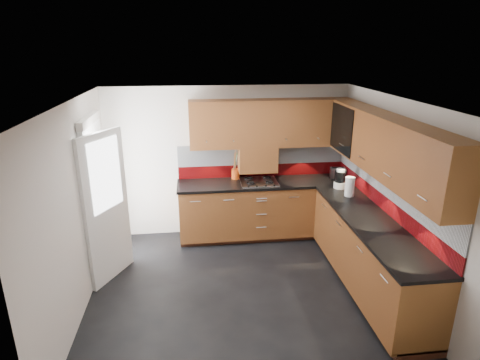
{
  "coord_description": "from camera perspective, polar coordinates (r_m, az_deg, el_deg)",
  "views": [
    {
      "loc": [
        -0.56,
        -4.36,
        3.0
      ],
      "look_at": [
        0.05,
        0.65,
        1.28
      ],
      "focal_mm": 30.0,
      "sensor_mm": 36.0,
      "label": 1
    }
  ],
  "objects": [
    {
      "name": "room",
      "position": [
        4.64,
        0.32,
        0.01
      ],
      "size": [
        4.0,
        3.8,
        2.64
      ],
      "color": "black"
    },
    {
      "name": "base_cabinets",
      "position": [
        5.91,
        9.79,
        -7.1
      ],
      "size": [
        2.7,
        3.2,
        0.95
      ],
      "color": "brown",
      "rests_on": "room"
    },
    {
      "name": "countertop",
      "position": [
        5.71,
        9.97,
        -2.82
      ],
      "size": [
        2.72,
        3.22,
        0.04
      ],
      "color": "black",
      "rests_on": "base_cabinets"
    },
    {
      "name": "backsplash",
      "position": [
        5.87,
        11.59,
        0.73
      ],
      "size": [
        2.7,
        3.2,
        0.54
      ],
      "color": "maroon",
      "rests_on": "countertop"
    },
    {
      "name": "upper_cabinets",
      "position": [
        5.56,
        12.02,
        6.4
      ],
      "size": [
        2.5,
        3.2,
        0.72
      ],
      "color": "brown",
      "rests_on": "room"
    },
    {
      "name": "extractor_hood",
      "position": [
        6.32,
        2.5,
        3.05
      ],
      "size": [
        0.6,
        0.33,
        0.4
      ],
      "primitive_type": "cube",
      "color": "brown",
      "rests_on": "room"
    },
    {
      "name": "glass_cabinet",
      "position": [
        5.99,
        15.56,
        7.26
      ],
      "size": [
        0.32,
        0.8,
        0.66
      ],
      "color": "black",
      "rests_on": "room"
    },
    {
      "name": "back_door",
      "position": [
        5.61,
        -19.08,
        -2.76
      ],
      "size": [
        0.42,
        1.19,
        2.04
      ],
      "color": "white",
      "rests_on": "room"
    },
    {
      "name": "gas_hob",
      "position": [
        6.26,
        2.7,
        -0.23
      ],
      "size": [
        0.57,
        0.5,
        0.04
      ],
      "color": "silver",
      "rests_on": "countertop"
    },
    {
      "name": "utensil_pot",
      "position": [
        6.41,
        -0.64,
        1.05
      ],
      "size": [
        0.13,
        0.13,
        0.46
      ],
      "color": "#E45115",
      "rests_on": "countertop"
    },
    {
      "name": "toaster",
      "position": [
        6.64,
        13.75,
        0.99
      ],
      "size": [
        0.26,
        0.18,
        0.17
      ],
      "color": "silver",
      "rests_on": "countertop"
    },
    {
      "name": "food_processor",
      "position": [
        6.16,
        14.05,
        0.11
      ],
      "size": [
        0.18,
        0.18,
        0.3
      ],
      "color": "white",
      "rests_on": "countertop"
    },
    {
      "name": "paper_towel",
      "position": [
        5.87,
        15.33,
        -0.93
      ],
      "size": [
        0.16,
        0.16,
        0.28
      ],
      "primitive_type": "cylinder",
      "rotation": [
        0.0,
        0.0,
        -0.24
      ],
      "color": "white",
      "rests_on": "countertop"
    },
    {
      "name": "orange_cloth",
      "position": [
        6.21,
        13.95,
        -1.03
      ],
      "size": [
        0.15,
        0.13,
        0.01
      ],
      "primitive_type": "cube",
      "rotation": [
        0.0,
        0.0,
        0.17
      ],
      "color": "orange",
      "rests_on": "countertop"
    }
  ]
}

